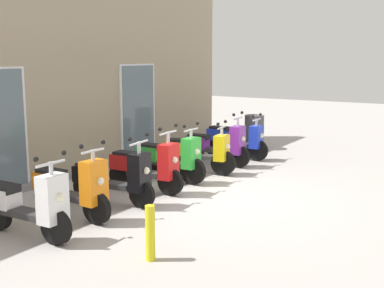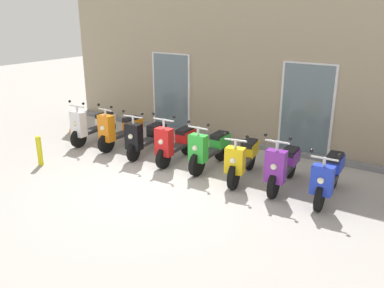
{
  "view_description": "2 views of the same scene",
  "coord_description": "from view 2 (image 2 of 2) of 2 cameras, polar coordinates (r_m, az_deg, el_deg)",
  "views": [
    {
      "loc": [
        -7.54,
        -4.1,
        2.48
      ],
      "look_at": [
        0.75,
        1.05,
        0.75
      ],
      "focal_mm": 46.52,
      "sensor_mm": 36.0,
      "label": 1
    },
    {
      "loc": [
        4.88,
        -5.95,
        3.46
      ],
      "look_at": [
        0.27,
        1.05,
        0.64
      ],
      "focal_mm": 37.35,
      "sensor_mm": 36.0,
      "label": 2
    }
  ],
  "objects": [
    {
      "name": "scooter_red",
      "position": [
        9.47,
        -2.4,
        0.24
      ],
      "size": [
        0.61,
        1.59,
        1.28
      ],
      "color": "black",
      "rests_on": "ground_plane"
    },
    {
      "name": "curb_bollard",
      "position": [
        9.93,
        -20.95,
        -0.92
      ],
      "size": [
        0.12,
        0.12,
        0.7
      ],
      "primitive_type": "cylinder",
      "color": "yellow",
      "rests_on": "ground_plane"
    },
    {
      "name": "traffic_cone",
      "position": [
        12.44,
        -16.52,
        2.91
      ],
      "size": [
        0.32,
        0.32,
        0.52
      ],
      "primitive_type": "cone",
      "color": "orange",
      "rests_on": "ground_plane"
    },
    {
      "name": "scooter_orange",
      "position": [
        10.63,
        -10.23,
        2.04
      ],
      "size": [
        0.51,
        1.59,
        1.24
      ],
      "color": "black",
      "rests_on": "ground_plane"
    },
    {
      "name": "scooter_yellow",
      "position": [
        8.59,
        7.25,
        -2.05
      ],
      "size": [
        0.61,
        1.68,
        1.15
      ],
      "color": "black",
      "rests_on": "ground_plane"
    },
    {
      "name": "ground_plane",
      "position": [
        8.44,
        -5.45,
        -5.69
      ],
      "size": [
        40.0,
        40.0,
        0.0
      ],
      "primitive_type": "plane",
      "color": "#A8A39E"
    },
    {
      "name": "scooter_black",
      "position": [
        10.01,
        -6.62,
        1.1
      ],
      "size": [
        0.59,
        1.62,
        1.23
      ],
      "color": "black",
      "rests_on": "ground_plane"
    },
    {
      "name": "storefront_facade",
      "position": [
        10.78,
        6.28,
        10.79
      ],
      "size": [
        11.4,
        0.5,
        4.15
      ],
      "color": "gray",
      "rests_on": "ground_plane"
    },
    {
      "name": "scooter_blue",
      "position": [
        8.02,
        18.9,
        -4.29
      ],
      "size": [
        0.55,
        1.66,
        1.13
      ],
      "color": "black",
      "rests_on": "ground_plane"
    },
    {
      "name": "scooter_green",
      "position": [
        9.08,
        2.55,
        -0.62
      ],
      "size": [
        0.55,
        1.67,
        1.21
      ],
      "color": "black",
      "rests_on": "ground_plane"
    },
    {
      "name": "scooter_purple",
      "position": [
        8.29,
        12.86,
        -3.06
      ],
      "size": [
        0.54,
        1.66,
        1.26
      ],
      "color": "black",
      "rests_on": "ground_plane"
    },
    {
      "name": "scooter_white",
      "position": [
        11.23,
        -14.01,
        2.63
      ],
      "size": [
        0.56,
        1.63,
        1.24
      ],
      "color": "black",
      "rests_on": "ground_plane"
    }
  ]
}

